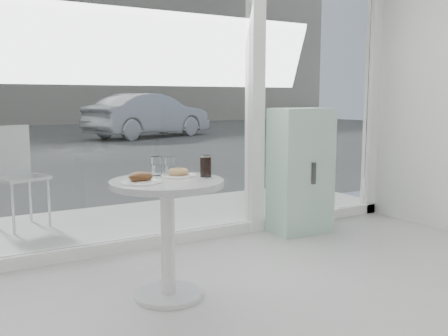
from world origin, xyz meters
TOP-DOWN VIEW (x-y plane):
  - storefront at (0.07, 3.00)m, footprint 5.00×0.14m
  - main_table at (-0.50, 1.90)m, footprint 0.72×0.72m
  - patio_deck at (0.00, 3.80)m, footprint 5.60×1.60m
  - mint_cabinet at (1.25, 2.74)m, footprint 0.57×0.40m
  - patio_chair at (-1.09, 4.13)m, footprint 0.53×0.53m
  - car_silver at (4.45, 14.54)m, footprint 4.58×2.84m
  - plate_fritter at (-0.68, 1.87)m, footprint 0.25×0.25m
  - plate_donut at (-0.38, 1.99)m, footprint 0.23×0.23m
  - water_tumbler_a at (-0.48, 2.12)m, footprint 0.08×0.08m
  - water_tumbler_b at (-0.40, 2.07)m, footprint 0.08×0.08m
  - cola_glass at (-0.22, 1.89)m, footprint 0.07×0.07m

SIDE VIEW (x-z plane):
  - patio_deck at x=0.00m, z-range 0.00..0.05m
  - main_table at x=-0.50m, z-range 0.17..0.94m
  - mint_cabinet at x=1.25m, z-range 0.00..1.19m
  - patio_chair at x=-1.09m, z-range 0.12..1.09m
  - car_silver at x=4.45m, z-range 0.00..1.43m
  - plate_donut at x=-0.38m, z-range 0.76..0.82m
  - plate_fritter at x=-0.68m, z-range 0.76..0.83m
  - water_tumbler_b at x=-0.40m, z-range 0.76..0.88m
  - water_tumbler_a at x=-0.48m, z-range 0.76..0.89m
  - cola_glass at x=-0.22m, z-range 0.77..0.91m
  - storefront at x=0.07m, z-range 0.21..3.21m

